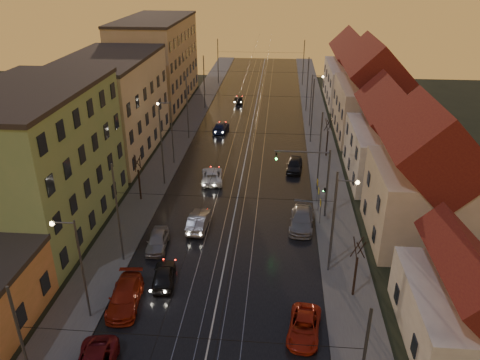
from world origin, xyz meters
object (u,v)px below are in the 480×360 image
(parked_right_0, at_px, (304,327))
(street_lamp_1, at_px, (338,214))
(driving_car_0, at_px, (164,275))
(parked_right_2, at_px, (294,165))
(driving_car_3, at_px, (221,127))
(parked_right_1, at_px, (302,219))
(parked_left_2, at_px, (125,296))
(street_lamp_2, at_px, (169,127))
(street_lamp_3, at_px, (313,95))
(driving_car_1, at_px, (199,221))
(parked_left_3, at_px, (157,241))
(traffic_light_mast, at_px, (318,175))
(driving_car_2, at_px, (212,176))
(street_lamp_0, at_px, (77,260))
(driving_car_4, at_px, (239,100))

(parked_right_0, bearing_deg, street_lamp_1, 79.19)
(driving_car_0, bearing_deg, parked_right_2, -122.95)
(driving_car_3, distance_m, parked_right_1, 28.79)
(parked_left_2, height_order, parked_right_2, parked_left_2)
(street_lamp_1, height_order, parked_right_1, street_lamp_1)
(street_lamp_2, distance_m, parked_right_0, 32.55)
(street_lamp_2, xyz_separation_m, driving_car_3, (4.67, 12.59, -4.21))
(street_lamp_3, bearing_deg, driving_car_1, -111.46)
(parked_right_1, bearing_deg, parked_left_3, -154.43)
(driving_car_1, height_order, parked_right_1, parked_right_1)
(traffic_light_mast, height_order, parked_right_2, traffic_light_mast)
(driving_car_1, height_order, parked_left_2, driving_car_1)
(traffic_light_mast, bearing_deg, driving_car_2, 147.04)
(street_lamp_3, distance_m, parked_left_3, 38.20)
(traffic_light_mast, relative_size, driving_car_1, 1.52)
(driving_car_2, distance_m, parked_right_2, 10.25)
(street_lamp_0, relative_size, traffic_light_mast, 1.11)
(street_lamp_2, distance_m, driving_car_0, 24.37)
(parked_left_2, bearing_deg, parked_right_2, 57.73)
(driving_car_1, bearing_deg, traffic_light_mast, -162.50)
(street_lamp_1, bearing_deg, parked_right_0, -108.32)
(street_lamp_1, distance_m, parked_left_2, 17.55)
(driving_car_1, distance_m, driving_car_4, 43.18)
(driving_car_2, distance_m, parked_right_1, 13.64)
(street_lamp_1, distance_m, street_lamp_2, 27.05)
(street_lamp_1, relative_size, driving_car_4, 2.19)
(street_lamp_3, bearing_deg, driving_car_0, -108.96)
(street_lamp_1, distance_m, parked_right_1, 7.68)
(parked_right_1, bearing_deg, parked_right_2, 97.18)
(traffic_light_mast, xyz_separation_m, parked_right_1, (-1.34, -1.98, -3.81))
(traffic_light_mast, height_order, driving_car_3, traffic_light_mast)
(driving_car_4, bearing_deg, street_lamp_3, 128.05)
(parked_right_0, bearing_deg, traffic_light_mast, 91.75)
(traffic_light_mast, distance_m, parked_right_2, 11.93)
(street_lamp_1, distance_m, parked_right_2, 19.80)
(street_lamp_2, relative_size, driving_car_0, 1.94)
(street_lamp_2, relative_size, driving_car_2, 1.59)
(street_lamp_2, xyz_separation_m, street_lamp_3, (18.21, 16.00, 0.00))
(street_lamp_1, xyz_separation_m, driving_car_1, (-12.23, 4.90, -4.11))
(driving_car_3, bearing_deg, street_lamp_0, 88.09)
(driving_car_1, relative_size, driving_car_4, 1.29)
(street_lamp_1, relative_size, traffic_light_mast, 1.11)
(driving_car_3, distance_m, parked_right_2, 17.14)
(parked_left_3, height_order, parked_right_2, parked_right_2)
(driving_car_1, relative_size, parked_right_0, 1.04)
(street_lamp_3, relative_size, driving_car_1, 1.69)
(driving_car_4, bearing_deg, driving_car_2, 82.35)
(driving_car_4, height_order, parked_right_2, parked_right_2)
(driving_car_4, bearing_deg, street_lamp_2, 70.66)
(traffic_light_mast, bearing_deg, driving_car_1, -164.45)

